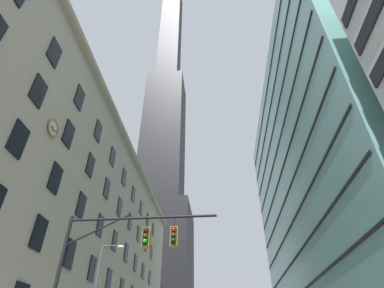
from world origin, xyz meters
name	(u,v)px	position (x,y,z in m)	size (l,w,h in m)	color
station_building	(59,238)	(-18.15, 23.68, 13.14)	(14.98, 59.36, 26.32)	#B2A88E
dark_skyscraper	(162,165)	(-20.20, 90.94, 64.65)	(23.68, 23.68, 216.02)	black
glass_office_midrise	(334,186)	(18.13, 29.74, 21.61)	(14.37, 49.14, 43.22)	slate
traffic_signal_mast	(121,255)	(-3.98, 4.69, 5.71)	(8.37, 0.63, 7.77)	black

